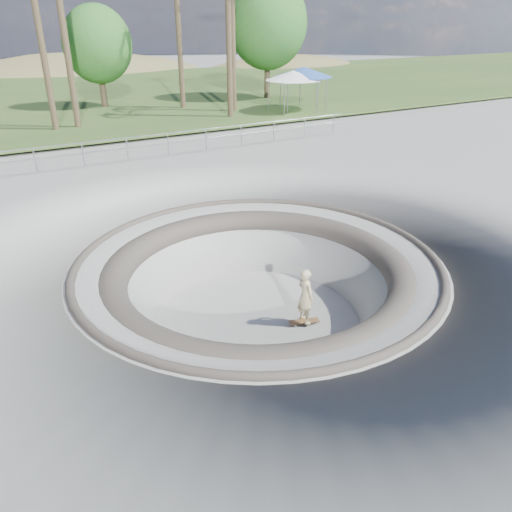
% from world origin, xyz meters
% --- Properties ---
extents(ground, '(180.00, 180.00, 0.00)m').
position_xyz_m(ground, '(0.00, 0.00, 0.00)').
color(ground, '#969792').
rests_on(ground, ground).
extents(skate_bowl, '(14.00, 14.00, 4.10)m').
position_xyz_m(skate_bowl, '(0.00, 0.00, -1.83)').
color(skate_bowl, '#969792').
rests_on(skate_bowl, ground).
extents(grass_strip, '(180.00, 36.00, 0.12)m').
position_xyz_m(grass_strip, '(0.00, 34.00, 0.22)').
color(grass_strip, '#324F1F').
rests_on(grass_strip, ground).
extents(distant_hills, '(103.20, 45.00, 28.60)m').
position_xyz_m(distant_hills, '(3.78, 57.17, -7.02)').
color(distant_hills, olive).
rests_on(distant_hills, ground).
extents(safety_railing, '(25.00, 0.06, 1.03)m').
position_xyz_m(safety_railing, '(0.00, 12.00, 0.69)').
color(safety_railing, gray).
rests_on(safety_railing, ground).
extents(skateboard, '(0.92, 0.51, 0.09)m').
position_xyz_m(skateboard, '(1.03, -0.93, -1.83)').
color(skateboard, brown).
rests_on(skateboard, ground).
extents(skater, '(0.40, 0.61, 1.67)m').
position_xyz_m(skater, '(1.03, -0.93, -0.97)').
color(skater, beige).
rests_on(skater, skateboard).
extents(canopy_white, '(5.26, 5.26, 2.67)m').
position_xyz_m(canopy_white, '(13.59, 18.60, 2.62)').
color(canopy_white, gray).
rests_on(canopy_white, ground).
extents(canopy_blue, '(5.22, 5.22, 2.84)m').
position_xyz_m(canopy_blue, '(14.68, 18.98, 2.77)').
color(canopy_blue, gray).
rests_on(canopy_blue, ground).
extents(bushy_tree_mid, '(4.79, 4.35, 6.91)m').
position_xyz_m(bushy_tree_mid, '(2.94, 27.24, 4.45)').
color(bushy_tree_mid, brown).
rests_on(bushy_tree_mid, ground).
extents(bushy_tree_right, '(6.22, 5.65, 8.97)m').
position_xyz_m(bushy_tree_right, '(15.48, 25.09, 5.73)').
color(bushy_tree_right, brown).
rests_on(bushy_tree_right, ground).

